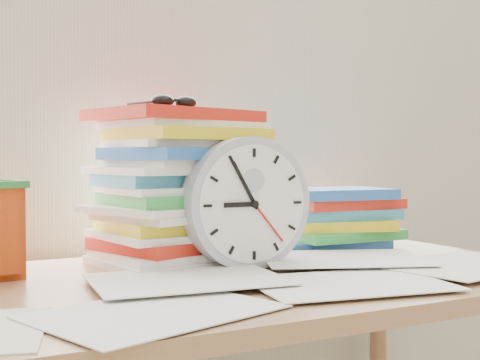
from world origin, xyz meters
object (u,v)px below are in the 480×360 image
desk (207,318)px  paper_stack (179,186)px  clock (247,203)px  book_stack (337,219)px

desk → paper_stack: bearing=82.3°
clock → book_stack: 0.36m
desk → clock: bearing=23.1°
paper_stack → desk: bearing=-97.7°
clock → book_stack: bearing=24.4°
paper_stack → book_stack: bearing=0.9°
book_stack → desk: bearing=-155.9°
clock → book_stack: size_ratio=0.92×
desk → clock: (0.11, 0.05, 0.20)m
book_stack → clock: bearing=-155.6°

